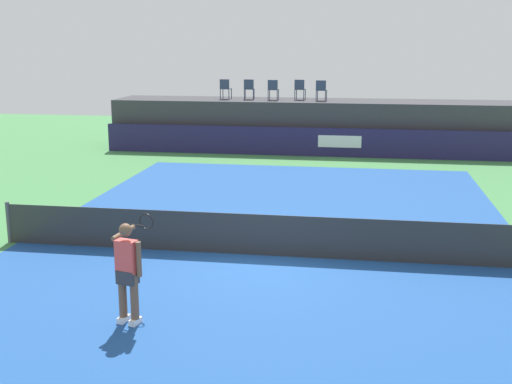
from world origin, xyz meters
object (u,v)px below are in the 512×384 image
spectator_chair_far_right (321,89)px  spectator_chair_center (273,89)px  spectator_chair_left (249,88)px  tennis_player (128,269)px  net_post_near (9,222)px  spectator_chair_far_left (225,88)px  spectator_chair_right (300,89)px

spectator_chair_far_right → spectator_chair_center: bearing=179.5°
spectator_chair_left → spectator_chair_center: (1.12, -0.21, 0.00)m
spectator_chair_far_right → tennis_player: spectator_chair_far_right is taller
tennis_player → net_post_near: bearing=138.4°
net_post_near → tennis_player: bearing=-41.6°
spectator_chair_center → net_post_near: (-4.31, -15.12, -2.19)m
spectator_chair_center → tennis_player: (0.14, -19.08, -1.73)m
spectator_chair_center → spectator_chair_far_left: bearing=175.1°
spectator_chair_left → net_post_near: 15.81m
spectator_chair_center → spectator_chair_far_right: (2.13, -0.02, 0.00)m
spectator_chair_center → spectator_chair_right: bearing=17.6°
net_post_near → spectator_chair_left: bearing=78.2°
spectator_chair_center → spectator_chair_far_right: bearing=-0.5°
spectator_chair_center → tennis_player: size_ratio=0.50×
spectator_chair_far_left → tennis_player: spectator_chair_far_left is taller
spectator_chair_right → net_post_near: size_ratio=0.89×
spectator_chair_far_right → spectator_chair_right: bearing=158.5°
spectator_chair_left → spectator_chair_center: size_ratio=1.00×
spectator_chair_far_right → tennis_player: bearing=-95.9°
tennis_player → spectator_chair_far_left: bearing=96.9°
spectator_chair_right → tennis_player: (-1.01, -19.44, -1.73)m
spectator_chair_center → spectator_chair_right: size_ratio=1.00×
spectator_chair_far_left → spectator_chair_left: size_ratio=1.00×
spectator_chair_right → spectator_chair_far_right: same height
spectator_chair_far_left → spectator_chair_right: (3.36, 0.18, 0.00)m
spectator_chair_far_left → tennis_player: (2.35, -19.27, -1.73)m
spectator_chair_left → tennis_player: size_ratio=0.50×
spectator_chair_far_left → spectator_chair_right: bearing=3.0°
spectator_chair_far_left → net_post_near: size_ratio=0.89×
net_post_near → tennis_player: 5.98m
spectator_chair_left → spectator_chair_far_right: size_ratio=1.00×
spectator_chair_center → net_post_near: spectator_chair_center is taller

